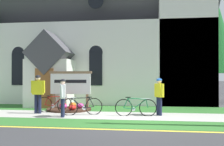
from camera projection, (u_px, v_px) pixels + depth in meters
ground at (140, 109)px, 12.92m from camera, size 140.00×140.00×0.00m
sidewalk_slab at (80, 115)px, 11.08m from camera, size 32.00×2.09×0.01m
grass_verge at (68, 123)px, 9.24m from camera, size 32.00×1.61×0.01m
church_lawn at (91, 108)px, 13.34m from camera, size 24.00×2.46×0.01m
curb_paint_stripe at (59, 128)px, 8.30m from camera, size 28.00×0.16×0.01m
church_building at (113, 36)px, 18.57m from camera, size 14.03×10.57×12.41m
church_sign at (70, 84)px, 12.80m from camera, size 2.18×0.16×1.94m
flower_bed at (69, 108)px, 12.55m from camera, size 2.18×2.18×0.34m
bicycle_black at (136, 107)px, 10.75m from camera, size 1.76×0.17×0.83m
bicycle_yellow at (55, 104)px, 11.79m from camera, size 1.74×0.19×0.81m
bicycle_red at (82, 106)px, 11.04m from camera, size 1.73×0.59×0.82m
cyclist_in_yellow_jersey at (63, 95)px, 10.51m from camera, size 0.30×0.70×1.57m
cyclist_in_red_jersey at (38, 91)px, 11.47m from camera, size 0.68×0.29×1.74m
cyclist_in_green_jersey at (159, 94)px, 10.93m from camera, size 0.40×0.64×1.60m
roadside_conifer at (213, 29)px, 16.56m from camera, size 2.99×2.99×7.64m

